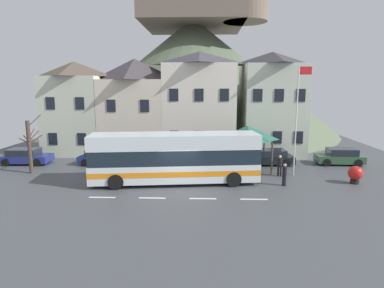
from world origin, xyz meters
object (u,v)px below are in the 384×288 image
object	(u,v)px
harbour_buoy	(355,174)
bare_tree_00	(30,146)
townhouse_03	(271,103)
pedestrian_02	(280,164)
transit_bus	(175,158)
flagpole	(298,114)
townhouse_01	(135,106)
townhouse_02	(199,103)
bus_shelter	(247,133)
parked_car_02	(105,157)
townhouse_00	(76,108)
parked_car_01	(267,157)
parked_car_00	(26,156)
pedestrian_01	(240,165)
parked_car_03	(340,157)
hilltop_castle	(194,73)
public_bench	(226,158)
pedestrian_00	(285,174)

from	to	relation	value
harbour_buoy	bare_tree_00	world-z (taller)	bare_tree_00
townhouse_03	pedestrian_02	world-z (taller)	townhouse_03
transit_bus	townhouse_03	bearing A→B (deg)	45.42
pedestrian_02	flagpole	size ratio (longest dim) A/B	0.20
townhouse_01	townhouse_03	bearing A→B (deg)	0.80
townhouse_02	bare_tree_00	xyz separation A→B (m)	(-12.67, -8.48, -2.80)
townhouse_03	bus_shelter	world-z (taller)	townhouse_03
townhouse_03	parked_car_02	bearing A→B (deg)	-158.00
townhouse_00	parked_car_01	world-z (taller)	townhouse_00
parked_car_00	harbour_buoy	world-z (taller)	parked_car_00
pedestrian_01	flagpole	size ratio (longest dim) A/B	0.21
parked_car_02	pedestrian_02	xyz separation A→B (m)	(13.88, -3.02, 0.28)
pedestrian_02	flagpole	distance (m)	3.85
townhouse_00	transit_bus	distance (m)	14.85
townhouse_00	flagpole	size ratio (longest dim) A/B	1.11
parked_car_00	parked_car_03	bearing A→B (deg)	0.52
townhouse_02	parked_car_03	world-z (taller)	townhouse_02
parked_car_03	harbour_buoy	distance (m)	5.76
townhouse_01	parked_car_00	bearing A→B (deg)	-145.81
flagpole	pedestrian_01	bearing A→B (deg)	-172.63
transit_bus	hilltop_castle	bearing A→B (deg)	82.38
public_bench	parked_car_03	bearing A→B (deg)	-0.07
townhouse_03	harbour_buoy	world-z (taller)	townhouse_03
townhouse_03	pedestrian_00	world-z (taller)	townhouse_03
parked_car_02	harbour_buoy	xyz separation A→B (m)	(18.58, -4.71, 0.04)
townhouse_02	flagpole	xyz separation A→B (m)	(7.22, -8.33, -0.35)
townhouse_02	public_bench	bearing A→B (deg)	-63.63
townhouse_00	pedestrian_00	size ratio (longest dim) A/B	5.91
flagpole	parked_car_02	bearing A→B (deg)	169.91
pedestrian_01	public_bench	world-z (taller)	pedestrian_01
townhouse_01	flagpole	distance (m)	16.03
parked_car_00	flagpole	size ratio (longest dim) A/B	0.50
parked_car_03	flagpole	world-z (taller)	flagpole
townhouse_00	pedestrian_00	bearing A→B (deg)	-30.41
hilltop_castle	parked_car_03	xyz separation A→B (m)	(13.08, -20.85, -7.84)
townhouse_03	public_bench	bearing A→B (deg)	-132.63
harbour_buoy	transit_bus	bearing A→B (deg)	-178.78
public_bench	bare_tree_00	size ratio (longest dim) A/B	0.32
bus_shelter	flagpole	world-z (taller)	flagpole
townhouse_01	pedestrian_02	distance (m)	15.67
townhouse_02	parked_car_02	world-z (taller)	townhouse_02
parked_car_03	pedestrian_02	xyz separation A→B (m)	(-5.95, -3.93, 0.25)
bare_tree_00	parked_car_03	bearing A→B (deg)	8.63
bus_shelter	pedestrian_01	world-z (taller)	bus_shelter
parked_car_02	pedestrian_01	xyz separation A→B (m)	(10.95, -3.21, 0.25)
townhouse_03	hilltop_castle	size ratio (longest dim) A/B	0.24
townhouse_00	harbour_buoy	world-z (taller)	townhouse_00
pedestrian_02	harbour_buoy	world-z (taller)	pedestrian_02
parked_car_03	flagpole	distance (m)	7.13
transit_bus	harbour_buoy	distance (m)	12.30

